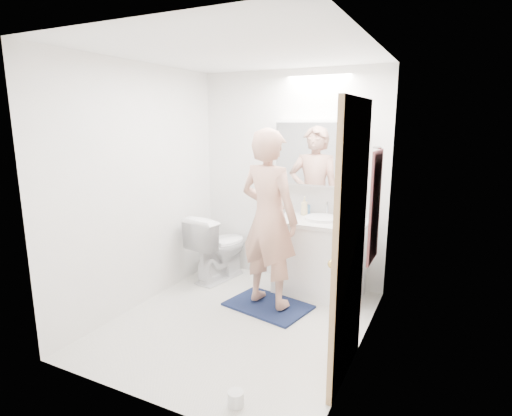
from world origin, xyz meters
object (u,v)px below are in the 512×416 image
Objects in this scene: toilet at (219,247)px; toilet_paper_roll at (236,398)px; soap_bottle_a at (304,206)px; soap_bottle_b at (306,207)px; vanity_cabinet at (320,259)px; person at (269,219)px; medicine_cabinet at (315,153)px; toothbrush_cup at (346,215)px.

toilet_paper_roll is (1.26, -1.87, -0.34)m from toilet.
soap_bottle_a is 0.04m from soap_bottle_b.
person is (-0.35, -0.55, 0.53)m from vanity_cabinet.
vanity_cabinet is 1.14m from medicine_cabinet.
medicine_cabinet is 4.30× the size of soap_bottle_a.
person is 0.74m from soap_bottle_b.
toilet_paper_roll is at bearing -81.78° from soap_bottle_a.
person reaches higher than toilet.
toilet is at bearing -162.57° from medicine_cabinet.
medicine_cabinet is at bearing 36.86° from soap_bottle_a.
toothbrush_cup reaches higher than toilet.
toilet reaches higher than vanity_cabinet.
medicine_cabinet is 0.74m from toothbrush_cup.
soap_bottle_a reaches higher than soap_bottle_b.
toilet is 4.72× the size of soap_bottle_b.
medicine_cabinet is 0.98m from person.
medicine_cabinet reaches higher than toothbrush_cup.
vanity_cabinet is 1.20m from toilet.
soap_bottle_b is at bearing 81.22° from soap_bottle_a.
medicine_cabinet reaches higher than soap_bottle_b.
soap_bottle_b is (0.12, 0.73, -0.01)m from person.
soap_bottle_b is 0.46m from toothbrush_cup.
medicine_cabinet is 1.12× the size of toilet.
soap_bottle_b is 1.53× the size of toothbrush_cup.
soap_bottle_a is (-0.24, 0.15, 0.53)m from vanity_cabinet.
soap_bottle_b is (0.00, 0.03, -0.02)m from soap_bottle_a.
soap_bottle_b is 2.35m from toilet_paper_roll.
soap_bottle_a is at bearing -87.16° from person.
soap_bottle_a is at bearing -98.78° from soap_bottle_b.
toothbrush_cup is (0.58, 0.71, -0.05)m from person.
medicine_cabinet is at bearing 21.70° from soap_bottle_b.
toothbrush_cup is (0.46, 0.01, -0.05)m from soap_bottle_a.
medicine_cabinet is 8.09× the size of toothbrush_cup.
soap_bottle_b is at bearing 97.99° from toilet_paper_roll.
soap_bottle_b is (-0.24, 0.18, 0.51)m from vanity_cabinet.
toilet_paper_roll is at bearing -82.01° from soap_bottle_b.
toothbrush_cup is at bearing -2.49° from soap_bottle_b.
soap_bottle_a is (0.11, 0.70, 0.01)m from person.
toilet reaches higher than toilet_paper_roll.
soap_bottle_a is at bearing 98.22° from toilet_paper_roll.
vanity_cabinet is at bearing -31.94° from soap_bottle_a.
soap_bottle_a is 0.47m from toothbrush_cup.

